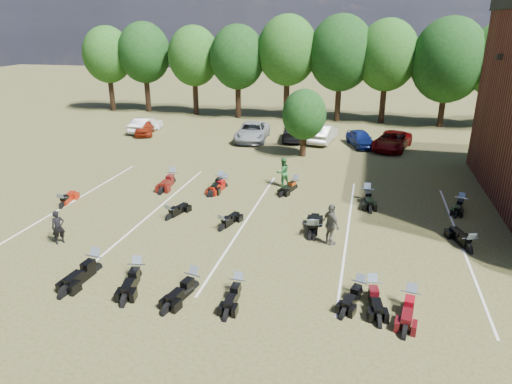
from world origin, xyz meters
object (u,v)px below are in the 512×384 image
(person_green, at_px, (283,172))
(motorcycle_7, at_px, (63,207))
(car_4, at_px, (361,138))
(person_black, at_px, (58,227))
(car_0, at_px, (145,127))
(motorcycle_0, at_px, (96,271))
(motorcycle_14, at_px, (173,183))
(person_grey, at_px, (331,224))
(motorcycle_3, at_px, (238,293))

(person_green, height_order, motorcycle_7, person_green)
(car_4, relative_size, person_green, 2.14)
(car_4, height_order, person_black, person_black)
(car_0, height_order, person_black, person_black)
(car_4, relative_size, motorcycle_0, 1.53)
(person_black, xyz_separation_m, motorcycle_14, (1.56, 8.81, -0.77))
(car_4, bearing_deg, person_grey, -113.53)
(person_green, distance_m, motorcycle_7, 12.50)
(car_0, xyz_separation_m, motorcycle_14, (7.75, -11.69, -0.64))
(motorcycle_14, bearing_deg, person_grey, -33.56)
(car_4, bearing_deg, motorcycle_7, -152.61)
(person_green, height_order, motorcycle_0, person_green)
(person_grey, xyz_separation_m, motorcycle_0, (-8.82, -4.66, -0.95))
(car_0, bearing_deg, car_4, -20.05)
(person_green, bearing_deg, car_0, -75.97)
(motorcycle_0, relative_size, motorcycle_3, 1.19)
(motorcycle_0, distance_m, motorcycle_14, 10.74)
(person_grey, bearing_deg, car_0, 6.54)
(motorcycle_3, xyz_separation_m, motorcycle_14, (-7.29, 10.81, 0.00))
(motorcycle_0, bearing_deg, motorcycle_14, 101.57)
(motorcycle_3, height_order, motorcycle_14, motorcycle_14)
(motorcycle_14, bearing_deg, motorcycle_7, -132.37)
(motorcycle_0, height_order, motorcycle_14, motorcycle_14)
(car_4, relative_size, motorcycle_14, 1.51)
(motorcycle_7, relative_size, motorcycle_14, 0.82)
(car_0, xyz_separation_m, person_green, (14.43, -10.58, 0.25))
(motorcycle_0, xyz_separation_m, motorcycle_7, (-5.50, 5.58, 0.00))
(motorcycle_0, bearing_deg, car_4, 71.32)
(person_grey, distance_m, motorcycle_7, 14.39)
(person_grey, height_order, motorcycle_3, person_grey)
(car_4, xyz_separation_m, motorcycle_0, (-9.59, -22.63, -0.65))
(motorcycle_0, bearing_deg, person_green, 69.93)
(person_green, relative_size, motorcycle_0, 0.72)
(motorcycle_3, bearing_deg, motorcycle_14, 122.89)
(person_green, relative_size, motorcycle_14, 0.70)
(car_0, distance_m, motorcycle_14, 14.04)
(motorcycle_0, bearing_deg, person_grey, 32.14)
(motorcycle_7, bearing_deg, motorcycle_3, 143.37)
(motorcycle_7, bearing_deg, person_black, 114.63)
(person_green, bearing_deg, motorcycle_0, 25.91)
(person_green, relative_size, person_grey, 0.93)
(motorcycle_0, bearing_deg, motorcycle_3, 2.77)
(motorcycle_3, relative_size, motorcycle_7, 1.01)
(motorcycle_3, height_order, motorcycle_7, motorcycle_3)
(car_4, relative_size, person_black, 2.45)
(person_grey, xyz_separation_m, motorcycle_7, (-14.32, 0.92, -0.95))
(person_black, relative_size, motorcycle_0, 0.62)
(car_0, distance_m, motorcycle_0, 24.13)
(person_green, relative_size, motorcycle_3, 0.85)
(car_0, bearing_deg, motorcycle_3, -77.17)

